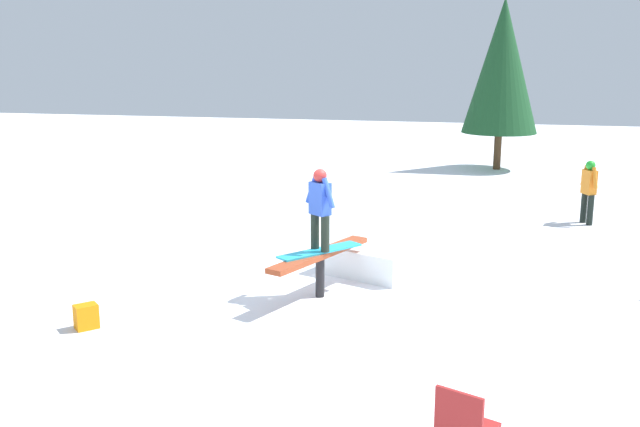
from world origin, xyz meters
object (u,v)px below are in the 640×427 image
at_px(backpack_on_snow, 86,317).
at_px(pine_tree_near, 502,66).
at_px(main_rider_on_rail, 320,213).
at_px(bystander_orange, 589,189).
at_px(rail_feature, 320,259).

xyz_separation_m(backpack_on_snow, pine_tree_near, (-15.68, 5.42, 3.15)).
height_order(main_rider_on_rail, bystander_orange, main_rider_on_rail).
bearing_deg(pine_tree_near, main_rider_on_rail, -10.94).
bearing_deg(main_rider_on_rail, bystander_orange, -179.30).
bearing_deg(rail_feature, bystander_orange, 164.69).
xyz_separation_m(rail_feature, main_rider_on_rail, (0.00, 0.00, 0.72)).
height_order(rail_feature, backpack_on_snow, rail_feature).
distance_m(bystander_orange, pine_tree_near, 8.15).
relative_size(bystander_orange, pine_tree_near, 0.26).
relative_size(backpack_on_snow, pine_tree_near, 0.06).
distance_m(main_rider_on_rail, backpack_on_snow, 3.65).
distance_m(bystander_orange, backpack_on_snow, 11.03).
height_order(main_rider_on_rail, backpack_on_snow, main_rider_on_rail).
bearing_deg(pine_tree_near, rail_feature, -10.94).
bearing_deg(backpack_on_snow, main_rider_on_rail, 168.58).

